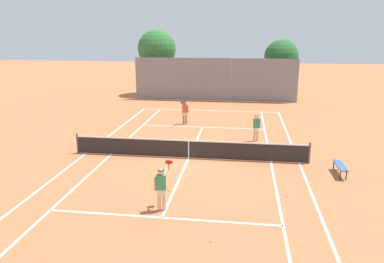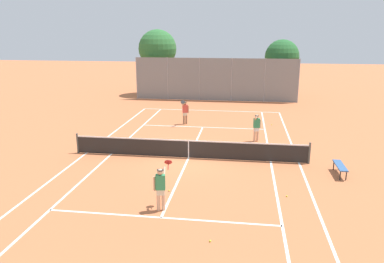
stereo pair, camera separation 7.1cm
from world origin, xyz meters
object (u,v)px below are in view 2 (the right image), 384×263
(player_near_side, at_px, (161,186))
(loose_tennis_ball_4, at_px, (210,241))
(tree_behind_right, at_px, (282,58))
(loose_tennis_ball_3, at_px, (287,196))
(loose_tennis_ball_1, at_px, (169,191))
(tree_behind_left, at_px, (158,50))
(player_far_left, at_px, (185,111))
(player_far_right, at_px, (257,126))
(loose_tennis_ball_2, at_px, (272,125))
(courtside_bench, at_px, (340,166))
(tennis_net, at_px, (189,148))

(player_near_side, height_order, loose_tennis_ball_4, player_near_side)
(player_near_side, bearing_deg, tree_behind_right, 75.90)
(loose_tennis_ball_3, bearing_deg, loose_tennis_ball_1, -178.32)
(tree_behind_left, bearing_deg, loose_tennis_ball_4, -73.72)
(loose_tennis_ball_1, bearing_deg, player_far_left, 95.84)
(player_far_right, xyz_separation_m, tree_behind_right, (2.62, 15.38, 2.89))
(loose_tennis_ball_2, distance_m, tree_behind_right, 12.01)
(player_far_right, height_order, courtside_bench, player_far_right)
(player_far_left, height_order, loose_tennis_ball_3, player_far_left)
(player_far_left, xyz_separation_m, player_far_right, (4.80, -3.56, -0.02))
(courtside_bench, height_order, tree_behind_right, tree_behind_right)
(player_far_left, xyz_separation_m, loose_tennis_ball_3, (5.82, -11.14, -0.89))
(loose_tennis_ball_4, bearing_deg, loose_tennis_ball_2, 79.59)
(player_near_side, distance_m, loose_tennis_ball_3, 5.04)
(player_far_right, distance_m, courtside_bench, 6.08)
(loose_tennis_ball_1, xyz_separation_m, loose_tennis_ball_2, (4.81, 11.79, 0.00))
(loose_tennis_ball_1, relative_size, tree_behind_left, 0.01)
(player_far_left, relative_size, loose_tennis_ball_2, 26.88)
(player_near_side, distance_m, player_far_right, 10.04)
(courtside_bench, height_order, tree_behind_left, tree_behind_left)
(tennis_net, relative_size, loose_tennis_ball_2, 181.82)
(player_near_side, xyz_separation_m, loose_tennis_ball_4, (1.96, -1.86, -0.89))
(player_near_side, xyz_separation_m, tree_behind_left, (-5.92, 25.12, 3.55))
(loose_tennis_ball_3, bearing_deg, loose_tennis_ball_2, 89.28)
(player_far_left, bearing_deg, courtside_bench, -45.01)
(loose_tennis_ball_2, distance_m, tree_behind_left, 16.44)
(loose_tennis_ball_1, height_order, loose_tennis_ball_2, same)
(tennis_net, relative_size, courtside_bench, 8.00)
(player_near_side, relative_size, loose_tennis_ball_3, 26.88)
(player_near_side, relative_size, tree_behind_left, 0.27)
(tennis_net, relative_size, loose_tennis_ball_3, 181.82)
(tree_behind_left, bearing_deg, player_far_left, -68.82)
(player_near_side, xyz_separation_m, courtside_bench, (7.21, 4.52, -0.52))
(player_far_left, distance_m, tree_behind_right, 14.24)
(loose_tennis_ball_2, height_order, loose_tennis_ball_3, same)
(loose_tennis_ball_4, bearing_deg, player_far_right, 81.69)
(tennis_net, distance_m, loose_tennis_ball_1, 4.22)
(loose_tennis_ball_3, height_order, courtside_bench, courtside_bench)
(loose_tennis_ball_1, height_order, tree_behind_right, tree_behind_right)
(player_far_right, bearing_deg, courtside_bench, -53.34)
(loose_tennis_ball_3, xyz_separation_m, tree_behind_left, (-10.54, 23.33, 4.44))
(loose_tennis_ball_1, bearing_deg, player_far_right, 64.76)
(player_near_side, xyz_separation_m, loose_tennis_ball_2, (4.77, 13.44, -0.89))
(loose_tennis_ball_2, distance_m, loose_tennis_ball_4, 15.56)
(loose_tennis_ball_1, height_order, loose_tennis_ball_4, same)
(loose_tennis_ball_2, height_order, tree_behind_left, tree_behind_left)
(loose_tennis_ball_3, bearing_deg, tennis_net, 138.02)
(loose_tennis_ball_4, height_order, tree_behind_left, tree_behind_left)
(tennis_net, height_order, loose_tennis_ball_3, tennis_net)
(loose_tennis_ball_1, xyz_separation_m, courtside_bench, (7.26, 2.87, 0.38))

